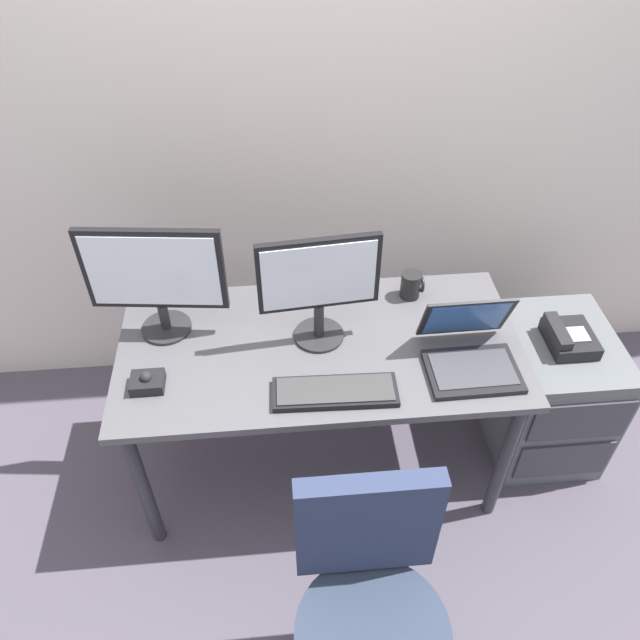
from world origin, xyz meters
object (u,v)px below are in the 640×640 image
file_cabinet (547,391)px  monitor_main (155,276)px  laptop (470,351)px  keyboard (335,392)px  office_chair (369,619)px  desk_phone (568,338)px  trackball_mouse (147,382)px  monitor_side (319,283)px  coffee_mug (411,285)px

file_cabinet → monitor_main: bearing=177.2°
laptop → monitor_main: bearing=166.2°
keyboard → office_chair: bearing=-86.4°
file_cabinet → laptop: size_ratio=1.88×
monitor_main → laptop: 1.10m
office_chair → keyboard: 0.68m
desk_phone → office_chair: 1.26m
trackball_mouse → monitor_side: bearing=17.6°
trackball_mouse → coffee_mug: coffee_mug is taller
coffee_mug → monitor_main: bearing=-173.4°
monitor_side → laptop: size_ratio=1.36×
monitor_side → keyboard: (0.03, -0.28, -0.24)m
desk_phone → monitor_main: (-1.50, 0.09, 0.33)m
keyboard → monitor_side: bearing=96.0°
monitor_main → trackball_mouse: size_ratio=4.37×
laptop → keyboard: bearing=-167.5°
office_chair → file_cabinet: bearing=45.0°
file_cabinet → coffee_mug: bearing=162.9°
monitor_main → monitor_side: bearing=-9.1°
laptop → trackball_mouse: 1.09m
office_chair → laptop: bearing=58.5°
keyboard → coffee_mug: (0.34, 0.47, 0.04)m
coffee_mug → desk_phone: bearing=-18.8°
file_cabinet → monitor_side: 1.17m
office_chair → monitor_main: monitor_main is taller
office_chair → coffee_mug: (0.30, 1.07, 0.36)m
monitor_main → keyboard: monitor_main is taller
file_cabinet → laptop: laptop is taller
file_cabinet → monitor_side: monitor_side is taller
keyboard → laptop: 0.49m
file_cabinet → desk_phone: 0.33m
desk_phone → keyboard: 0.97m
office_chair → trackball_mouse: size_ratio=8.31×
laptop → coffee_mug: laptop is taller
file_cabinet → desk_phone: size_ratio=2.95×
coffee_mug → laptop: bearing=-70.5°
file_cabinet → trackball_mouse: trackball_mouse is taller
office_chair → keyboard: office_chair is taller
office_chair → keyboard: size_ratio=2.21×
monitor_main → monitor_side: size_ratio=1.13×
file_cabinet → monitor_side: (-0.96, -0.01, 0.67)m
desk_phone → monitor_side: size_ratio=0.47×
file_cabinet → laptop: 0.68m
monitor_side → keyboard: monitor_side is taller
trackball_mouse → coffee_mug: 1.03m
monitor_side → desk_phone: bearing=-0.2°
monitor_side → keyboard: 0.36m
monitor_side → trackball_mouse: monitor_side is taller
laptop → monitor_side: bearing=161.2°
file_cabinet → keyboard: keyboard is taller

